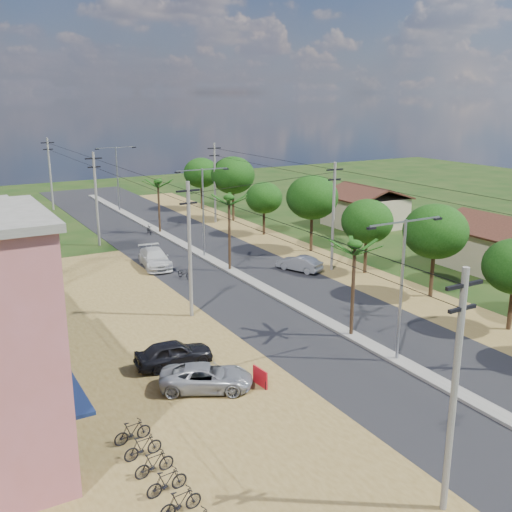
{
  "coord_description": "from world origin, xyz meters",
  "views": [
    {
      "loc": [
        -21.83,
        -22.46,
        14.34
      ],
      "look_at": [
        -1.2,
        13.52,
        3.0
      ],
      "focal_mm": 42.0,
      "sensor_mm": 36.0,
      "label": 1
    }
  ],
  "objects": [
    {
      "name": "car_parked_dark",
      "position": [
        -10.89,
        5.56,
        0.72
      ],
      "size": [
        4.3,
        1.96,
        1.43
      ],
      "primitive_type": "imported",
      "rotation": [
        0.0,
        0.0,
        1.5
      ],
      "color": "black",
      "rests_on": "ground"
    },
    {
      "name": "car_silver_mid",
      "position": [
        5.0,
        17.1,
        0.64
      ],
      "size": [
        2.77,
        4.1,
        1.28
      ],
      "primitive_type": "imported",
      "rotation": [
        0.0,
        0.0,
        3.55
      ],
      "color": "gray",
      "rests_on": "ground"
    },
    {
      "name": "utility_pole_w_a",
      "position": [
        -7.0,
        -10.0,
        4.76
      ],
      "size": [
        1.6,
        0.24,
        9.0
      ],
      "color": "#605E56",
      "rests_on": "ground"
    },
    {
      "name": "utility_pole_w_b",
      "position": [
        -7.0,
        12.0,
        4.76
      ],
      "size": [
        1.6,
        0.24,
        9.0
      ],
      "color": "#605E56",
      "rests_on": "ground"
    },
    {
      "name": "dirt_shoulder_east",
      "position": [
        8.5,
        15.0,
        0.01
      ],
      "size": [
        5.0,
        90.0,
        0.03
      ],
      "primitive_type": "cube",
      "color": "brown",
      "rests_on": "ground"
    },
    {
      "name": "streetlight_far",
      "position": [
        0.0,
        50.0,
        4.79
      ],
      "size": [
        5.1,
        0.18,
        8.0
      ],
      "color": "gray",
      "rests_on": "ground"
    },
    {
      "name": "road",
      "position": [
        0.0,
        15.0,
        0.02
      ],
      "size": [
        12.0,
        110.0,
        0.04
      ],
      "primitive_type": "cube",
      "color": "black",
      "rests_on": "ground"
    },
    {
      "name": "tree_east_f",
      "position": [
        9.2,
        30.0,
        3.89
      ],
      "size": [
        3.8,
        3.8,
        5.52
      ],
      "color": "black",
      "rests_on": "ground"
    },
    {
      "name": "roadside_sign",
      "position": [
        -8.0,
        1.25,
        0.48
      ],
      "size": [
        0.19,
        1.17,
        0.97
      ],
      "rotation": [
        0.0,
        0.0,
        0.1
      ],
      "color": "#9F0E17",
      "rests_on": "ground"
    },
    {
      "name": "dirt_lot_west",
      "position": [
        -15.0,
        8.0,
        0.02
      ],
      "size": [
        18.0,
        46.0,
        0.04
      ],
      "primitive_type": "cube",
      "color": "brown",
      "rests_on": "ground"
    },
    {
      "name": "palm_median_mid",
      "position": [
        0.0,
        20.0,
        5.9
      ],
      "size": [
        2.0,
        2.0,
        6.55
      ],
      "color": "black",
      "rests_on": "ground"
    },
    {
      "name": "car_white_far",
      "position": [
        -5.0,
        24.13,
        0.76
      ],
      "size": [
        2.86,
        5.49,
        1.52
      ],
      "primitive_type": "imported",
      "rotation": [
        0.0,
        0.0,
        -0.14
      ],
      "color": "#B0B0AC",
      "rests_on": "ground"
    },
    {
      "name": "utility_pole_w_d",
      "position": [
        -7.0,
        55.0,
        4.76
      ],
      "size": [
        1.6,
        0.24,
        9.0
      ],
      "color": "#605E56",
      "rests_on": "ground"
    },
    {
      "name": "palm_median_far",
      "position": [
        0.0,
        36.0,
        5.26
      ],
      "size": [
        2.0,
        2.0,
        5.85
      ],
      "color": "black",
      "rests_on": "ground"
    },
    {
      "name": "house_east_near",
      "position": [
        20.0,
        10.0,
        2.39
      ],
      "size": [
        7.6,
        7.5,
        4.6
      ],
      "color": "#989267",
      "rests_on": "ground"
    },
    {
      "name": "house_east_far",
      "position": [
        21.0,
        28.0,
        2.39
      ],
      "size": [
        7.6,
        7.5,
        4.6
      ],
      "color": "#989267",
      "rests_on": "ground"
    },
    {
      "name": "utility_pole_w_c",
      "position": [
        -7.0,
        34.0,
        4.76
      ],
      "size": [
        1.6,
        0.24,
        9.0
      ],
      "color": "#605E56",
      "rests_on": "ground"
    },
    {
      "name": "tree_east_g",
      "position": [
        9.8,
        38.0,
        5.24
      ],
      "size": [
        5.0,
        5.0,
        7.38
      ],
      "color": "black",
      "rests_on": "ground"
    },
    {
      "name": "tree_east_d",
      "position": [
        9.4,
        14.0,
        4.34
      ],
      "size": [
        4.2,
        4.2,
        6.13
      ],
      "color": "black",
      "rests_on": "ground"
    },
    {
      "name": "streetlight_near",
      "position": [
        0.0,
        0.0,
        4.79
      ],
      "size": [
        5.1,
        0.18,
        8.0
      ],
      "color": "gray",
      "rests_on": "ground"
    },
    {
      "name": "utility_pole_e_c",
      "position": [
        7.5,
        38.0,
        4.76
      ],
      "size": [
        1.6,
        0.24,
        9.0
      ],
      "color": "#605E56",
      "rests_on": "ground"
    },
    {
      "name": "tree_east_e",
      "position": [
        9.6,
        22.0,
        5.09
      ],
      "size": [
        4.8,
        4.8,
        7.14
      ],
      "color": "black",
      "rests_on": "ground"
    },
    {
      "name": "parked_scooter_row",
      "position": [
        -15.21,
        -3.66,
        0.5
      ],
      "size": [
        1.7,
        7.12,
        1.0
      ],
      "color": "black",
      "rests_on": "ground"
    },
    {
      "name": "utility_pole_e_b",
      "position": [
        7.5,
        16.0,
        4.76
      ],
      "size": [
        1.6,
        0.24,
        9.0
      ],
      "color": "#605E56",
      "rests_on": "ground"
    },
    {
      "name": "moto_rider_west_b",
      "position": [
        -1.2,
        36.0,
        0.49
      ],
      "size": [
        0.62,
        1.67,
        0.98
      ],
      "primitive_type": "imported",
      "rotation": [
        0.0,
        0.0,
        -0.1
      ],
      "color": "black",
      "rests_on": "ground"
    },
    {
      "name": "moto_rider_west_a",
      "position": [
        -4.15,
        19.84,
        0.44
      ],
      "size": [
        0.95,
        1.75,
        0.87
      ],
      "primitive_type": "imported",
      "rotation": [
        0.0,
        0.0,
        0.23
      ],
      "color": "black",
      "rests_on": "ground"
    },
    {
      "name": "car_parked_silver",
      "position": [
        -10.51,
        2.25,
        0.64
      ],
      "size": [
        5.07,
        4.06,
        1.28
      ],
      "primitive_type": "imported",
      "rotation": [
        0.0,
        0.0,
        1.08
      ],
      "color": "gray",
      "rests_on": "ground"
    },
    {
      "name": "tree_east_h",
      "position": [
        9.5,
        46.0,
        4.64
      ],
      "size": [
        4.4,
        4.4,
        6.52
      ],
      "color": "black",
      "rests_on": "ground"
    },
    {
      "name": "ground",
      "position": [
        0.0,
        0.0,
        0.0
      ],
      "size": [
        160.0,
        160.0,
        0.0
      ],
      "primitive_type": "plane",
      "color": "black",
      "rests_on": "ground"
    },
    {
      "name": "streetlight_mid",
      "position": [
        0.0,
        25.0,
        4.79
      ],
      "size": [
        5.1,
        0.18,
        8.0
      ],
      "color": "gray",
      "rests_on": "ground"
    },
    {
      "name": "tree_east_c",
      "position": [
        9.7,
        7.0,
        4.86
      ],
      "size": [
        4.6,
        4.6,
        6.83
      ],
      "color": "black",
      "rests_on": "ground"
    },
    {
      "name": "palm_median_near",
      "position": [
        0.0,
        4.0,
        5.54
      ],
      "size": [
        2.0,
        2.0,
        6.15
      ],
      "color": "black",
      "rests_on": "ground"
    },
    {
      "name": "median",
      "position": [
        0.0,
        18.0,
        0.09
      ],
      "size": [
        1.0,
        90.0,
        0.18
      ],
      "primitive_type": "cube",
      "color": "#605E56",
      "rests_on": "ground"
    }
  ]
}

